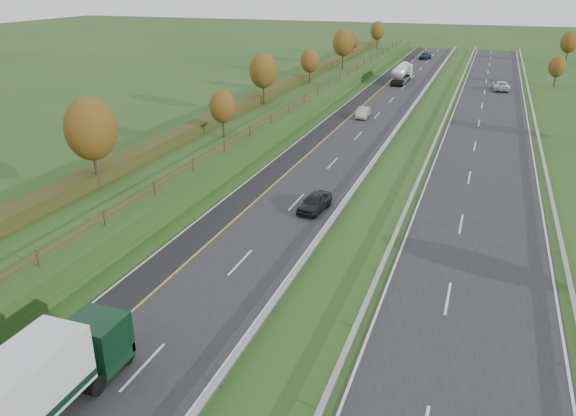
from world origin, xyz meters
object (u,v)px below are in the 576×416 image
car_dark_near (315,202)px  car_silver_mid (363,112)px  road_tanker (402,72)px  car_small_far (425,56)px  car_oncoming (501,86)px

car_dark_near → car_silver_mid: size_ratio=1.01×
road_tanker → car_dark_near: bearing=-87.2°
road_tanker → car_small_far: bearing=89.7°
car_dark_near → car_oncoming: 65.56m
car_silver_mid → car_oncoming: size_ratio=0.74×
car_dark_near → car_oncoming: bearing=84.5°
road_tanker → car_silver_mid: bearing=-90.7°
road_tanker → car_dark_near: road_tanker is taller
car_small_far → car_silver_mid: bearing=-85.5°
car_oncoming → car_small_far: bearing=-69.0°
road_tanker → car_silver_mid: road_tanker is taller
car_silver_mid → car_small_far: car_small_far is taller
car_dark_near → car_oncoming: size_ratio=0.75×
car_silver_mid → car_small_far: 66.54m
road_tanker → car_dark_near: 66.62m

